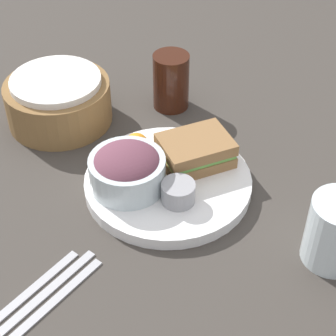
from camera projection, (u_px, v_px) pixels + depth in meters
name	position (u px, v px, depth m)	size (l,w,h in m)	color
ground_plane	(168.00, 187.00, 0.88)	(4.00, 4.00, 0.00)	#3D3833
plate	(168.00, 182.00, 0.88)	(0.26, 0.26, 0.02)	white
sandwich	(195.00, 150.00, 0.89)	(0.13, 0.11, 0.04)	olive
salad_bowl	(127.00, 169.00, 0.84)	(0.12, 0.12, 0.07)	silver
dressing_cup	(178.00, 192.00, 0.82)	(0.05, 0.05, 0.03)	#99999E
orange_wedge	(136.00, 145.00, 0.90)	(0.04, 0.04, 0.04)	orange
drink_glass	(171.00, 81.00, 1.02)	(0.07, 0.07, 0.11)	#38190F
bread_basket	(58.00, 100.00, 0.99)	(0.19, 0.19, 0.09)	olive
fork	(45.00, 309.00, 0.71)	(0.20, 0.01, 0.01)	#B2B2B7
knife	(36.00, 301.00, 0.72)	(0.21, 0.01, 0.01)	#B2B2B7
spoon	(26.00, 294.00, 0.73)	(0.18, 0.01, 0.01)	#B2B2B7
water_glass	(336.00, 231.00, 0.75)	(0.08, 0.08, 0.10)	silver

